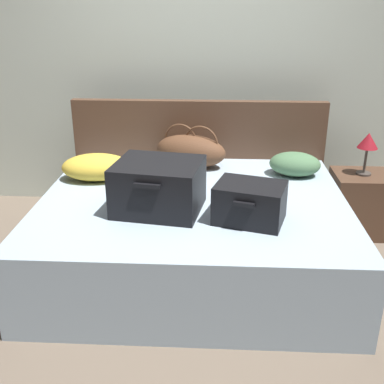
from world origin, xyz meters
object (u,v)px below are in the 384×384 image
hard_case_medium (250,203)px  nightstand (359,203)px  hard_case_large (159,186)px  duffel_bag (191,150)px  bed (193,233)px  table_lamp (368,143)px  pillow_near_headboard (295,164)px  pillow_center_head (97,167)px

hard_case_medium → nightstand: 1.40m
hard_case_large → duffel_bag: bearing=88.6°
bed → hard_case_large: bearing=-137.7°
hard_case_medium → table_lamp: (0.96, 0.94, 0.11)m
hard_case_medium → pillow_near_headboard: bearing=80.6°
hard_case_large → duffel_bag: 0.87m
pillow_near_headboard → bed: bearing=-146.6°
bed → pillow_near_headboard: (0.75, 0.49, 0.35)m
pillow_center_head → table_lamp: table_lamp is taller
duffel_bag → table_lamp: duffel_bag is taller
hard_case_large → pillow_near_headboard: size_ratio=1.54×
duffel_bag → nightstand: size_ratio=1.27×
pillow_near_headboard → hard_case_medium: bearing=-115.6°
bed → hard_case_large: (-0.21, -0.19, 0.43)m
bed → hard_case_medium: size_ratio=4.38×
bed → pillow_center_head: bearing=156.2°
bed → nightstand: (1.31, 0.62, -0.01)m
hard_case_medium → hard_case_large: bearing=-177.3°
duffel_bag → table_lamp: 1.37m
hard_case_medium → pillow_center_head: 1.27m
hard_case_medium → table_lamp: table_lamp is taller
pillow_near_headboard → nightstand: (0.56, 0.12, -0.37)m
pillow_center_head → nightstand: (2.05, 0.29, -0.38)m
bed → pillow_near_headboard: pillow_near_headboard is taller
nightstand → table_lamp: bearing=0.0°
hard_case_large → table_lamp: size_ratio=1.77×
table_lamp → nightstand: bearing=0.0°
hard_case_medium → nightstand: bearing=60.7°
duffel_bag → nightstand: 1.43m
hard_case_medium → pillow_near_headboard: 0.91m
bed → duffel_bag: 0.78m
pillow_center_head → table_lamp: (2.05, 0.29, 0.13)m
bed → hard_case_large: hard_case_large is taller
pillow_near_headboard → nightstand: bearing=12.1°
hard_case_large → nightstand: (1.52, 0.80, -0.44)m
bed → pillow_center_head: 0.88m
bed → pillow_near_headboard: size_ratio=5.37×
pillow_near_headboard → pillow_center_head: pillow_center_head is taller
bed → nightstand: 1.45m
nightstand → pillow_near_headboard: bearing=-167.9°
bed → nightstand: size_ratio=4.11×
pillow_center_head → hard_case_medium: bearing=-30.7°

